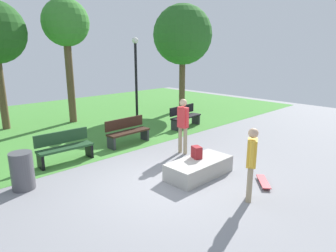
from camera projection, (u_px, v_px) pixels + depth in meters
name	position (u px, v px, depth m)	size (l,w,h in m)	color
ground_plane	(157.00, 185.00, 7.31)	(28.00, 28.00, 0.00)	gray
grass_lawn	(32.00, 126.00, 13.04)	(26.60, 11.57, 0.01)	#478C38
concrete_ledge	(199.00, 168.00, 7.81)	(1.83, 0.86, 0.43)	#A8A59E
backpack_on_ledge	(197.00, 152.00, 7.87)	(0.28, 0.20, 0.32)	maroon
skater_performing_trick	(251.00, 159.00, 6.37)	(0.39, 0.33, 1.64)	tan
skater_watching	(183.00, 122.00, 9.31)	(0.23, 0.43, 1.76)	tan
skateboard_by_ledge	(263.00, 182.00, 7.35)	(0.74, 0.67, 0.08)	#A5262D
park_bench_far_left	(127.00, 131.00, 10.39)	(1.61, 0.51, 0.91)	#331E14
park_bench_by_oak	(185.00, 116.00, 12.74)	(1.64, 0.63, 0.91)	black
park_bench_near_path	(64.00, 146.00, 8.71)	(1.62, 0.53, 0.91)	#1E4223
tree_slender_maple	(183.00, 35.00, 15.55)	(3.10, 3.10, 5.55)	brown
tree_broad_elm	(66.00, 25.00, 12.71)	(2.00, 2.00, 5.36)	brown
lamp_post	(136.00, 70.00, 13.79)	(0.28, 0.28, 3.78)	black
trash_bin	(22.00, 171.00, 7.01)	(0.52, 0.52, 0.91)	#4C4C51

